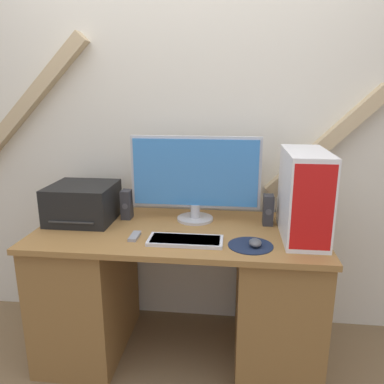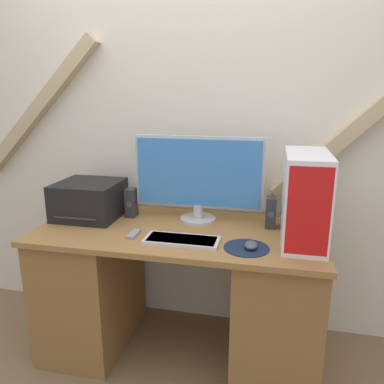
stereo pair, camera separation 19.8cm
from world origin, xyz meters
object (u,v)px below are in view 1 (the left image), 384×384
Objects in this scene: remote_control at (135,236)px; printer at (83,203)px; monitor at (195,176)px; speaker_right at (268,210)px; keyboard at (185,240)px; computer_tower at (304,195)px; speaker_left at (127,204)px; mouse at (255,243)px.

printer is at bearing 147.50° from remote_control.
speaker_right is at bearing -4.21° from monitor.
keyboard is 0.81× the size of computer_tower.
printer is at bearing -165.55° from speaker_left.
computer_tower is 0.27m from speaker_right.
mouse is 0.49× the size of speaker_left.
monitor reaches higher than speaker_right.
monitor is 0.49m from remote_control.
keyboard is 0.64m from computer_tower.
computer_tower is at bearing -10.12° from speaker_left.
keyboard is 0.34m from mouse.
remote_control is (-0.61, 0.05, -0.01)m from mouse.
computer_tower reaches higher than speaker_right.
monitor is at bearing 2.45° from speaker_left.
printer reaches higher than mouse.
monitor reaches higher than printer.
keyboard is at bearing 177.20° from mouse.
remote_control is (0.12, -0.29, -0.08)m from speaker_left.
computer_tower is at bearing 14.37° from keyboard.
remote_control is (-0.27, 0.03, -0.00)m from keyboard.
speaker_right is at bearing 75.55° from mouse.
mouse is 0.61m from remote_control.
printer reaches higher than remote_control.
mouse is at bearing -47.39° from monitor.
monitor is 0.45m from speaker_right.
speaker_left is (-0.39, 0.33, 0.08)m from keyboard.
remote_control is at bearing -172.03° from computer_tower.
monitor is 4.32× the size of speaker_right.
computer_tower reaches higher than printer.
printer is 1.06m from speaker_right.
mouse is 0.69× the size of remote_control.
remote_control is at bearing -158.01° from speaker_right.
remote_control is at bearing 173.46° from keyboard.
monitor reaches higher than keyboard.
printer reaches higher than speaker_right.
computer_tower is 0.89m from remote_control.
monitor is at bearing 7.02° from printer.
printer reaches higher than speaker_left.
mouse is 1.02m from printer.
computer_tower is at bearing 7.97° from remote_control.
remote_control is at bearing -32.50° from printer.
mouse reaches higher than keyboard.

